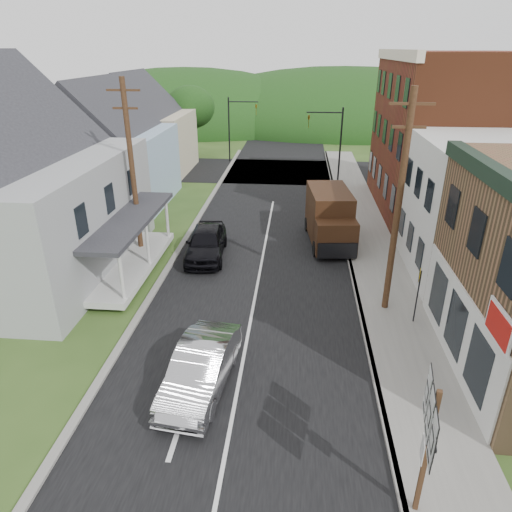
% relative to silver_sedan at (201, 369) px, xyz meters
% --- Properties ---
extents(ground, '(120.00, 120.00, 0.00)m').
position_rel_silver_sedan_xyz_m(ground, '(1.18, 2.05, -0.76)').
color(ground, '#2D4719').
rests_on(ground, ground).
extents(road, '(9.00, 90.00, 0.02)m').
position_rel_silver_sedan_xyz_m(road, '(1.18, 12.05, -0.76)').
color(road, black).
rests_on(road, ground).
extents(cross_road, '(60.00, 9.00, 0.02)m').
position_rel_silver_sedan_xyz_m(cross_road, '(1.18, 29.05, -0.76)').
color(cross_road, black).
rests_on(cross_road, ground).
extents(sidewalk_right, '(2.80, 55.00, 0.15)m').
position_rel_silver_sedan_xyz_m(sidewalk_right, '(7.08, 10.05, -0.69)').
color(sidewalk_right, slate).
rests_on(sidewalk_right, ground).
extents(curb_right, '(0.20, 55.00, 0.15)m').
position_rel_silver_sedan_xyz_m(curb_right, '(5.73, 10.05, -0.69)').
color(curb_right, slate).
rests_on(curb_right, ground).
extents(curb_left, '(0.30, 55.00, 0.12)m').
position_rel_silver_sedan_xyz_m(curb_left, '(-3.47, 10.05, -0.70)').
color(curb_left, slate).
rests_on(curb_left, ground).
extents(storefront_white, '(8.00, 7.00, 6.50)m').
position_rel_silver_sedan_xyz_m(storefront_white, '(12.48, 9.55, 2.49)').
color(storefront_white, silver).
rests_on(storefront_white, ground).
extents(storefront_red, '(8.00, 12.00, 10.00)m').
position_rel_silver_sedan_xyz_m(storefront_red, '(12.48, 19.05, 4.24)').
color(storefront_red, '#622C17').
rests_on(storefront_red, ground).
extents(house_gray, '(10.20, 12.24, 8.35)m').
position_rel_silver_sedan_xyz_m(house_gray, '(-10.82, 8.05, 3.47)').
color(house_gray, '#929597').
rests_on(house_gray, ground).
extents(house_blue, '(7.14, 8.16, 7.28)m').
position_rel_silver_sedan_xyz_m(house_blue, '(-9.82, 19.05, 2.93)').
color(house_blue, '#9CBBD4').
rests_on(house_blue, ground).
extents(house_cream, '(7.14, 8.16, 7.28)m').
position_rel_silver_sedan_xyz_m(house_cream, '(-10.32, 28.05, 2.93)').
color(house_cream, '#C1B995').
rests_on(house_cream, ground).
extents(utility_pole_right, '(1.60, 0.26, 9.00)m').
position_rel_silver_sedan_xyz_m(utility_pole_right, '(6.78, 5.55, 3.89)').
color(utility_pole_right, '#472D19').
rests_on(utility_pole_right, ground).
extents(utility_pole_left, '(1.60, 0.26, 9.00)m').
position_rel_silver_sedan_xyz_m(utility_pole_left, '(-5.32, 10.05, 3.89)').
color(utility_pole_left, '#472D19').
rests_on(utility_pole_left, ground).
extents(traffic_signal_right, '(2.87, 0.20, 6.00)m').
position_rel_silver_sedan_xyz_m(traffic_signal_right, '(5.48, 25.55, 2.99)').
color(traffic_signal_right, black).
rests_on(traffic_signal_right, ground).
extents(traffic_signal_left, '(2.87, 0.20, 6.00)m').
position_rel_silver_sedan_xyz_m(traffic_signal_left, '(-3.12, 32.55, 2.99)').
color(traffic_signal_left, black).
rests_on(traffic_signal_left, ground).
extents(tree_left_c, '(5.80, 5.80, 8.41)m').
position_rel_silver_sedan_xyz_m(tree_left_c, '(-17.82, 22.05, 5.17)').
color(tree_left_c, '#382616').
rests_on(tree_left_c, ground).
extents(tree_left_d, '(4.80, 4.80, 6.94)m').
position_rel_silver_sedan_xyz_m(tree_left_d, '(-7.82, 34.05, 4.12)').
color(tree_left_d, '#382616').
rests_on(tree_left_d, ground).
extents(forested_ridge, '(90.00, 30.00, 16.00)m').
position_rel_silver_sedan_xyz_m(forested_ridge, '(1.18, 57.05, -0.76)').
color(forested_ridge, '#163710').
rests_on(forested_ridge, ground).
extents(silver_sedan, '(2.12, 4.79, 1.53)m').
position_rel_silver_sedan_xyz_m(silver_sedan, '(0.00, 0.00, 0.00)').
color(silver_sedan, '#A4A3A8').
rests_on(silver_sedan, ground).
extents(dark_sedan, '(2.28, 4.96, 1.65)m').
position_rel_silver_sedan_xyz_m(dark_sedan, '(-1.81, 10.20, 0.06)').
color(dark_sedan, black).
rests_on(dark_sedan, ground).
extents(delivery_van, '(2.70, 5.53, 2.98)m').
position_rel_silver_sedan_xyz_m(delivery_van, '(4.76, 12.75, 0.74)').
color(delivery_van, black).
rests_on(delivery_van, ground).
extents(route_sign_cluster, '(0.42, 2.02, 3.57)m').
position_rel_silver_sedan_xyz_m(route_sign_cluster, '(5.93, -3.89, 1.70)').
color(route_sign_cluster, '#472D19').
rests_on(route_sign_cluster, sidewalk_right).
extents(warning_sign, '(0.19, 0.65, 2.41)m').
position_rel_silver_sedan_xyz_m(warning_sign, '(7.72, 4.50, 0.93)').
color(warning_sign, black).
rests_on(warning_sign, sidewalk_right).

